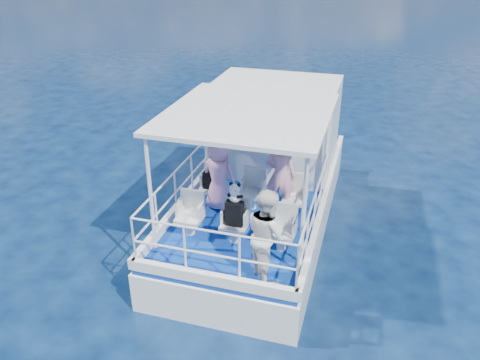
# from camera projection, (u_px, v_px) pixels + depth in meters

# --- Properties ---
(ground) EXTENTS (2000.00, 2000.00, 0.00)m
(ground) POSITION_uv_depth(u_px,v_px,m) (249.00, 248.00, 10.21)
(ground) COLOR #061531
(ground) RESTS_ON ground
(hull) EXTENTS (3.00, 7.00, 1.60)m
(hull) POSITION_uv_depth(u_px,v_px,m) (261.00, 224.00, 11.07)
(hull) COLOR white
(hull) RESTS_ON ground
(deck) EXTENTS (2.90, 6.90, 0.10)m
(deck) POSITION_uv_depth(u_px,v_px,m) (261.00, 193.00, 10.68)
(deck) COLOR navy
(deck) RESTS_ON hull
(cabin) EXTENTS (2.85, 2.00, 2.20)m
(cabin) POSITION_uv_depth(u_px,v_px,m) (275.00, 126.00, 11.27)
(cabin) COLOR white
(cabin) RESTS_ON deck
(canopy) EXTENTS (3.00, 3.20, 0.08)m
(canopy) POSITION_uv_depth(u_px,v_px,m) (248.00, 113.00, 8.62)
(canopy) COLOR white
(canopy) RESTS_ON cabin
(canopy_posts) EXTENTS (2.77, 2.97, 2.20)m
(canopy_posts) POSITION_uv_depth(u_px,v_px,m) (247.00, 170.00, 9.09)
(canopy_posts) COLOR white
(canopy_posts) RESTS_ON deck
(railings) EXTENTS (2.84, 3.59, 1.00)m
(railings) POSITION_uv_depth(u_px,v_px,m) (242.00, 205.00, 9.09)
(railings) COLOR white
(railings) RESTS_ON deck
(seat_port_fwd) EXTENTS (0.48, 0.46, 0.38)m
(seat_port_fwd) POSITION_uv_depth(u_px,v_px,m) (212.00, 194.00, 10.12)
(seat_port_fwd) COLOR silver
(seat_port_fwd) RESTS_ON deck
(seat_center_fwd) EXTENTS (0.48, 0.46, 0.38)m
(seat_center_fwd) POSITION_uv_depth(u_px,v_px,m) (252.00, 200.00, 9.89)
(seat_center_fwd) COLOR silver
(seat_center_fwd) RESTS_ON deck
(seat_stbd_fwd) EXTENTS (0.48, 0.46, 0.38)m
(seat_stbd_fwd) POSITION_uv_depth(u_px,v_px,m) (294.00, 206.00, 9.66)
(seat_stbd_fwd) COLOR silver
(seat_stbd_fwd) RESTS_ON deck
(seat_port_aft) EXTENTS (0.48, 0.46, 0.38)m
(seat_port_aft) POSITION_uv_depth(u_px,v_px,m) (190.00, 225.00, 9.00)
(seat_port_aft) COLOR silver
(seat_port_aft) RESTS_ON deck
(seat_center_aft) EXTENTS (0.48, 0.46, 0.38)m
(seat_center_aft) POSITION_uv_depth(u_px,v_px,m) (234.00, 232.00, 8.78)
(seat_center_aft) COLOR silver
(seat_center_aft) RESTS_ON deck
(seat_stbd_aft) EXTENTS (0.48, 0.46, 0.38)m
(seat_stbd_aft) POSITION_uv_depth(u_px,v_px,m) (281.00, 240.00, 8.55)
(seat_stbd_aft) COLOR silver
(seat_stbd_aft) RESTS_ON deck
(passenger_port_fwd) EXTENTS (0.64, 0.50, 1.53)m
(passenger_port_fwd) POSITION_uv_depth(u_px,v_px,m) (219.00, 175.00, 9.65)
(passenger_port_fwd) COLOR pink
(passenger_port_fwd) RESTS_ON deck
(passenger_stbd_fwd) EXTENTS (0.63, 0.43, 1.68)m
(passenger_stbd_fwd) POSITION_uv_depth(u_px,v_px,m) (280.00, 176.00, 9.45)
(passenger_stbd_fwd) COLOR pink
(passenger_stbd_fwd) RESTS_ON deck
(passenger_stbd_aft) EXTENTS (0.96, 1.00, 1.62)m
(passenger_stbd_aft) POSITION_uv_depth(u_px,v_px,m) (267.00, 234.00, 7.60)
(passenger_stbd_aft) COLOR silver
(passenger_stbd_aft) RESTS_ON deck
(backpack_port) EXTENTS (0.29, 0.16, 0.38)m
(backpack_port) POSITION_uv_depth(u_px,v_px,m) (210.00, 180.00, 9.88)
(backpack_port) COLOR black
(backpack_port) RESTS_ON seat_port_fwd
(backpack_center) EXTENTS (0.32, 0.18, 0.48)m
(backpack_center) POSITION_uv_depth(u_px,v_px,m) (234.00, 213.00, 8.57)
(backpack_center) COLOR black
(backpack_center) RESTS_ON seat_center_aft
(compact_camera) EXTENTS (0.10, 0.06, 0.06)m
(compact_camera) POSITION_uv_depth(u_px,v_px,m) (210.00, 170.00, 9.79)
(compact_camera) COLOR black
(compact_camera) RESTS_ON backpack_port
(panda) EXTENTS (0.25, 0.21, 0.38)m
(panda) POSITION_uv_depth(u_px,v_px,m) (235.00, 192.00, 8.39)
(panda) COLOR white
(panda) RESTS_ON backpack_center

